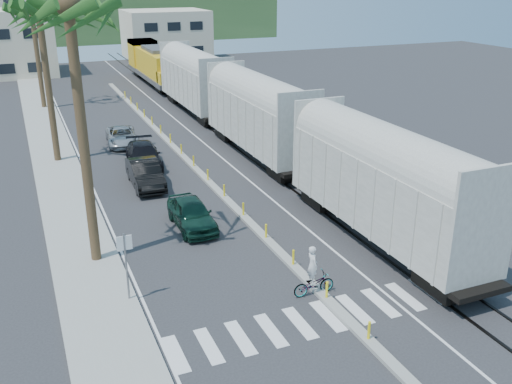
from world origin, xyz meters
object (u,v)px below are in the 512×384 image
Objects in this scene: cyclist at (313,279)px; car_lead at (192,214)px; street_sign at (126,258)px; car_second at (145,174)px.

car_lead is at bearing 17.70° from cyclist.
street_sign is 0.61× the size of car_second.
car_second is 2.26× the size of cyclist.
car_lead is 7.00m from car_second.
car_second is at bearing 97.15° from car_lead.
car_second is (3.56, 12.83, -1.16)m from street_sign.
street_sign is 0.67× the size of car_lead.
car_second is at bearing 12.91° from cyclist.
cyclist reaches higher than car_second.
cyclist is at bearing -72.13° from car_lead.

